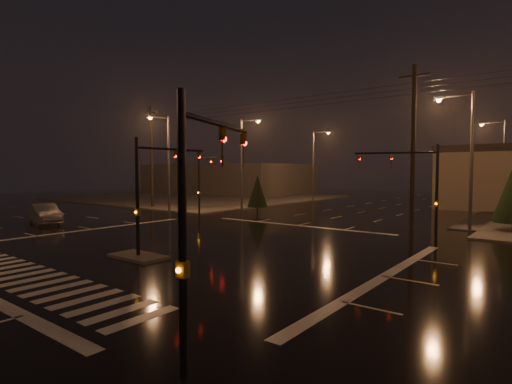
% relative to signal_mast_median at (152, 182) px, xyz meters
% --- Properties ---
extents(ground, '(140.00, 140.00, 0.00)m').
position_rel_signal_mast_median_xyz_m(ground, '(-0.00, 3.07, -3.75)').
color(ground, black).
rests_on(ground, ground).
extents(sidewalk_nw, '(36.00, 36.00, 0.12)m').
position_rel_signal_mast_median_xyz_m(sidewalk_nw, '(-30.00, 33.07, -3.69)').
color(sidewalk_nw, '#484640').
rests_on(sidewalk_nw, ground).
extents(median_island, '(3.00, 1.60, 0.15)m').
position_rel_signal_mast_median_xyz_m(median_island, '(-0.00, -0.93, -3.68)').
color(median_island, '#484640').
rests_on(median_island, ground).
extents(crosswalk, '(15.00, 2.60, 0.01)m').
position_rel_signal_mast_median_xyz_m(crosswalk, '(-0.00, -5.93, -3.75)').
color(crosswalk, beige).
rests_on(crosswalk, ground).
extents(stop_bar_far, '(16.00, 0.50, 0.01)m').
position_rel_signal_mast_median_xyz_m(stop_bar_far, '(-0.00, 14.07, -3.75)').
color(stop_bar_far, beige).
rests_on(stop_bar_far, ground).
extents(commercial_block, '(30.00, 18.00, 5.60)m').
position_rel_signal_mast_median_xyz_m(commercial_block, '(-35.00, 45.07, -0.95)').
color(commercial_block, '#443F3B').
rests_on(commercial_block, ground).
extents(signal_mast_median, '(0.25, 4.59, 6.00)m').
position_rel_signal_mast_median_xyz_m(signal_mast_median, '(0.00, 0.00, 0.00)').
color(signal_mast_median, black).
rests_on(signal_mast_median, ground).
extents(signal_mast_ne, '(4.84, 1.86, 6.00)m').
position_rel_signal_mast_median_xyz_m(signal_mast_ne, '(9.50, 13.21, 0.04)').
color(signal_mast_ne, black).
rests_on(signal_mast_ne, ground).
extents(signal_mast_nw, '(4.84, 1.86, 6.00)m').
position_rel_signal_mast_median_xyz_m(signal_mast_nw, '(-9.50, 13.21, 0.04)').
color(signal_mast_nw, black).
rests_on(signal_mast_nw, ground).
extents(signal_mast_se, '(1.55, 3.87, 6.00)m').
position_rel_signal_mast_median_xyz_m(signal_mast_se, '(10.23, -6.68, -0.04)').
color(signal_mast_se, black).
rests_on(signal_mast_se, ground).
extents(streetlight_1, '(2.77, 0.32, 10.00)m').
position_rel_signal_mast_median_xyz_m(streetlight_1, '(-11.18, 21.07, 2.05)').
color(streetlight_1, '#38383A').
rests_on(streetlight_1, ground).
extents(streetlight_2, '(2.77, 0.32, 10.00)m').
position_rel_signal_mast_median_xyz_m(streetlight_2, '(-11.18, 37.07, 2.05)').
color(streetlight_2, '#38383A').
rests_on(streetlight_2, ground).
extents(streetlight_3, '(2.77, 0.32, 10.00)m').
position_rel_signal_mast_median_xyz_m(streetlight_3, '(11.18, 19.07, 2.05)').
color(streetlight_3, '#38383A').
rests_on(streetlight_3, ground).
extents(streetlight_4, '(2.77, 0.32, 10.00)m').
position_rel_signal_mast_median_xyz_m(streetlight_4, '(11.18, 39.07, 2.05)').
color(streetlight_4, '#38383A').
rests_on(streetlight_4, ground).
extents(streetlight_5, '(0.32, 2.77, 10.00)m').
position_rel_signal_mast_median_xyz_m(streetlight_5, '(-16.00, 14.26, 2.05)').
color(streetlight_5, '#38383A').
rests_on(streetlight_5, ground).
extents(utility_pole_0, '(2.20, 0.32, 12.00)m').
position_rel_signal_mast_median_xyz_m(utility_pole_0, '(-22.00, 17.07, 2.38)').
color(utility_pole_0, black).
rests_on(utility_pole_0, ground).
extents(utility_pole_1, '(2.20, 0.32, 12.00)m').
position_rel_signal_mast_median_xyz_m(utility_pole_1, '(8.00, 17.07, 2.38)').
color(utility_pole_1, black).
rests_on(utility_pole_1, ground).
extents(conifer_3, '(2.09, 2.09, 3.96)m').
position_rel_signal_mast_median_xyz_m(conifer_3, '(-7.80, 19.12, -1.42)').
color(conifer_3, black).
rests_on(conifer_3, ground).
extents(car_crossing, '(5.23, 2.72, 1.64)m').
position_rel_signal_mast_median_xyz_m(car_crossing, '(-17.10, 2.33, -2.93)').
color(car_crossing, '#5B5F63').
rests_on(car_crossing, ground).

